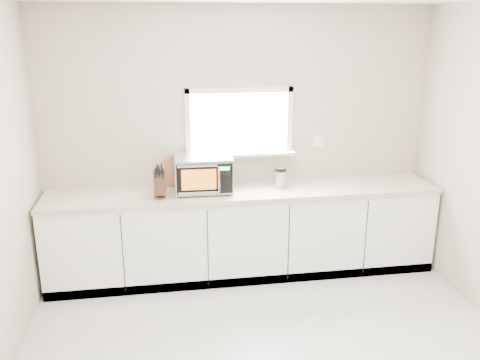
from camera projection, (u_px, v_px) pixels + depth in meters
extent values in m
cube|color=#BEA997|center=(239.00, 141.00, 5.24)|extent=(4.00, 0.02, 2.70)
cube|color=white|center=(239.00, 122.00, 5.17)|extent=(1.00, 0.02, 0.60)
cube|color=white|center=(240.00, 154.00, 5.20)|extent=(1.12, 0.16, 0.03)
cube|color=white|center=(239.00, 90.00, 5.06)|extent=(1.10, 0.04, 0.05)
cube|color=white|center=(239.00, 153.00, 5.25)|extent=(1.10, 0.04, 0.05)
cube|color=white|center=(188.00, 124.00, 5.07)|extent=(0.05, 0.04, 0.70)
cube|color=white|center=(290.00, 121.00, 5.23)|extent=(0.05, 0.04, 0.70)
cube|color=white|center=(318.00, 141.00, 5.37)|extent=(0.12, 0.01, 0.12)
cube|color=white|center=(244.00, 234.00, 5.22)|extent=(3.92, 0.60, 0.88)
cube|color=beige|center=(244.00, 192.00, 5.08)|extent=(3.92, 0.64, 0.04)
cylinder|color=black|center=(180.00, 196.00, 4.86)|extent=(0.03, 0.03, 0.02)
cylinder|color=black|center=(180.00, 186.00, 5.17)|extent=(0.03, 0.03, 0.02)
cylinder|color=black|center=(229.00, 194.00, 4.92)|extent=(0.03, 0.03, 0.02)
cylinder|color=black|center=(225.00, 184.00, 5.24)|extent=(0.03, 0.03, 0.02)
cube|color=#AEB1B6|center=(203.00, 173.00, 5.00)|extent=(0.56, 0.43, 0.33)
cube|color=black|center=(205.00, 179.00, 4.79)|extent=(0.53, 0.02, 0.29)
cube|color=orange|center=(199.00, 180.00, 4.78)|extent=(0.33, 0.01, 0.20)
cylinder|color=silver|center=(219.00, 179.00, 4.78)|extent=(0.02, 0.02, 0.26)
cube|color=black|center=(225.00, 179.00, 4.81)|extent=(0.13, 0.01, 0.29)
cube|color=#19FF33|center=(225.00, 169.00, 4.78)|extent=(0.09, 0.01, 0.03)
cube|color=silver|center=(203.00, 156.00, 4.95)|extent=(0.56, 0.43, 0.01)
cube|color=#3E2816|center=(160.00, 183.00, 4.83)|extent=(0.12, 0.24, 0.28)
cube|color=black|center=(156.00, 173.00, 4.74)|extent=(0.02, 0.05, 0.10)
cube|color=black|center=(159.00, 172.00, 4.74)|extent=(0.02, 0.05, 0.10)
cube|color=black|center=(163.00, 174.00, 4.75)|extent=(0.02, 0.05, 0.10)
cube|color=black|center=(157.00, 169.00, 4.73)|extent=(0.02, 0.05, 0.10)
cube|color=black|center=(161.00, 169.00, 4.74)|extent=(0.02, 0.05, 0.10)
cylinder|color=#A66A40|center=(174.00, 171.00, 5.16)|extent=(0.31, 0.07, 0.31)
cylinder|color=#AEB1B6|center=(280.00, 179.00, 5.14)|extent=(0.15, 0.15, 0.17)
cylinder|color=black|center=(280.00, 169.00, 5.11)|extent=(0.14, 0.14, 0.04)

